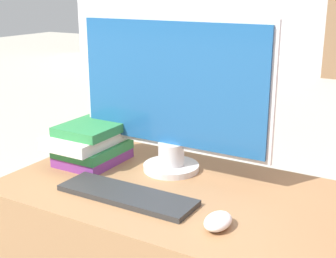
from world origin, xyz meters
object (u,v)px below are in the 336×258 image
keyboard (127,195)px  mouse (218,221)px  monitor (172,93)px  book_stack (91,143)px

keyboard → mouse: mouse is taller
monitor → mouse: size_ratio=6.84×
keyboard → book_stack: 0.33m
mouse → book_stack: (-0.57, 0.20, 0.05)m
monitor → book_stack: monitor is taller
book_stack → monitor: bearing=15.2°
monitor → mouse: monitor is taller
monitor → keyboard: 0.35m
monitor → keyboard: monitor is taller
mouse → book_stack: bearing=160.3°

